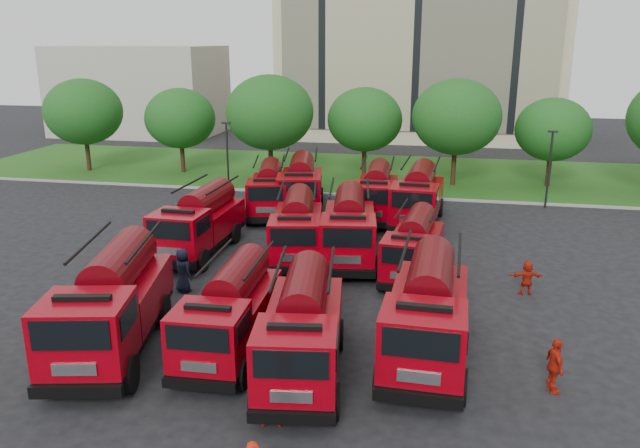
# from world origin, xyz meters

# --- Properties ---
(ground) EXTENTS (140.00, 140.00, 0.00)m
(ground) POSITION_xyz_m (0.00, 0.00, 0.00)
(ground) COLOR black
(ground) RESTS_ON ground
(lawn) EXTENTS (70.00, 16.00, 0.12)m
(lawn) POSITION_xyz_m (0.00, 26.00, 0.06)
(lawn) COLOR #1B5316
(lawn) RESTS_ON ground
(curb) EXTENTS (70.00, 0.30, 0.14)m
(curb) POSITION_xyz_m (0.00, 17.90, 0.07)
(curb) COLOR gray
(curb) RESTS_ON ground
(apartment_building) EXTENTS (30.00, 14.18, 25.00)m
(apartment_building) POSITION_xyz_m (2.00, 47.94, 12.50)
(apartment_building) COLOR beige
(apartment_building) RESTS_ON ground
(side_building) EXTENTS (18.00, 12.00, 10.00)m
(side_building) POSITION_xyz_m (-30.00, 44.00, 5.00)
(side_building) COLOR #AEA89A
(side_building) RESTS_ON ground
(tree_0) EXTENTS (6.30, 6.30, 7.70)m
(tree_0) POSITION_xyz_m (-24.00, 22.00, 5.02)
(tree_0) COLOR #382314
(tree_0) RESTS_ON ground
(tree_1) EXTENTS (5.71, 5.71, 6.98)m
(tree_1) POSITION_xyz_m (-16.00, 23.00, 4.55)
(tree_1) COLOR #382314
(tree_1) RESTS_ON ground
(tree_2) EXTENTS (6.72, 6.72, 8.22)m
(tree_2) POSITION_xyz_m (-8.00, 21.50, 5.35)
(tree_2) COLOR #382314
(tree_2) RESTS_ON ground
(tree_3) EXTENTS (5.88, 5.88, 7.19)m
(tree_3) POSITION_xyz_m (-1.00, 24.00, 4.68)
(tree_3) COLOR #382314
(tree_3) RESTS_ON ground
(tree_4) EXTENTS (6.55, 6.55, 8.01)m
(tree_4) POSITION_xyz_m (6.00, 22.50, 5.22)
(tree_4) COLOR #382314
(tree_4) RESTS_ON ground
(tree_5) EXTENTS (5.46, 5.46, 6.68)m
(tree_5) POSITION_xyz_m (13.00, 23.50, 4.35)
(tree_5) COLOR #382314
(tree_5) RESTS_ON ground
(lamp_post_0) EXTENTS (0.60, 0.25, 5.11)m
(lamp_post_0) POSITION_xyz_m (-10.00, 17.20, 2.90)
(lamp_post_0) COLOR black
(lamp_post_0) RESTS_ON ground
(lamp_post_1) EXTENTS (0.60, 0.25, 5.11)m
(lamp_post_1) POSITION_xyz_m (12.00, 17.20, 2.90)
(lamp_post_1) COLOR black
(lamp_post_1) RESTS_ON ground
(fire_truck_0) EXTENTS (4.34, 8.29, 3.60)m
(fire_truck_0) POSITION_xyz_m (-6.04, -6.41, 1.81)
(fire_truck_0) COLOR black
(fire_truck_0) RESTS_ON ground
(fire_truck_1) EXTENTS (2.67, 6.81, 3.06)m
(fire_truck_1) POSITION_xyz_m (-1.91, -5.70, 1.54)
(fire_truck_1) COLOR black
(fire_truck_1) RESTS_ON ground
(fire_truck_2) EXTENTS (3.39, 7.38, 3.24)m
(fire_truck_2) POSITION_xyz_m (0.92, -6.71, 1.63)
(fire_truck_2) COLOR black
(fire_truck_2) RESTS_ON ground
(fire_truck_3) EXTENTS (2.97, 7.65, 3.45)m
(fire_truck_3) POSITION_xyz_m (4.92, -4.85, 1.73)
(fire_truck_3) COLOR black
(fire_truck_3) RESTS_ON ground
(fire_truck_4) EXTENTS (2.84, 7.37, 3.32)m
(fire_truck_4) POSITION_xyz_m (-7.01, 4.25, 1.67)
(fire_truck_4) COLOR black
(fire_truck_4) RESTS_ON ground
(fire_truck_5) EXTENTS (3.62, 7.33, 3.19)m
(fire_truck_5) POSITION_xyz_m (-1.88, 4.43, 1.61)
(fire_truck_5) COLOR black
(fire_truck_5) RESTS_ON ground
(fire_truck_6) EXTENTS (3.50, 7.66, 3.37)m
(fire_truck_6) POSITION_xyz_m (0.73, 4.67, 1.69)
(fire_truck_6) COLOR black
(fire_truck_6) RESTS_ON ground
(fire_truck_7) EXTENTS (2.78, 6.51, 2.88)m
(fire_truck_7) POSITION_xyz_m (4.04, 3.09, 1.45)
(fire_truck_7) COLOR black
(fire_truck_7) RESTS_ON ground
(fire_truck_8) EXTENTS (3.80, 7.26, 3.15)m
(fire_truck_8) POSITION_xyz_m (-5.51, 12.16, 1.58)
(fire_truck_8) COLOR black
(fire_truck_8) RESTS_ON ground
(fire_truck_9) EXTENTS (3.97, 7.98, 3.47)m
(fire_truck_9) POSITION_xyz_m (-3.65, 13.02, 1.75)
(fire_truck_9) COLOR black
(fire_truck_9) RESTS_ON ground
(fire_truck_10) EXTENTS (2.84, 7.20, 3.23)m
(fire_truck_10) POSITION_xyz_m (1.24, 12.56, 1.63)
(fire_truck_10) COLOR black
(fire_truck_10) RESTS_ON ground
(fire_truck_11) EXTENTS (3.09, 7.63, 3.41)m
(fire_truck_11) POSITION_xyz_m (3.83, 11.87, 1.72)
(fire_truck_11) COLOR black
(fire_truck_11) RESTS_ON ground
(firefighter_1) EXTENTS (0.81, 0.54, 1.53)m
(firefighter_1) POSITION_xyz_m (0.79, -9.86, 0.00)
(firefighter_1) COLOR red
(firefighter_1) RESTS_ON ground
(firefighter_2) EXTENTS (0.87, 1.20, 1.83)m
(firefighter_2) POSITION_xyz_m (8.94, -6.37, 0.00)
(firefighter_2) COLOR red
(firefighter_2) RESTS_ON ground
(firefighter_3) EXTENTS (1.39, 1.12, 1.92)m
(firefighter_3) POSITION_xyz_m (5.10, -2.52, 0.00)
(firefighter_3) COLOR black
(firefighter_3) RESTS_ON ground
(firefighter_4) EXTENTS (1.15, 1.04, 1.98)m
(firefighter_4) POSITION_xyz_m (-5.77, -0.92, 0.00)
(firefighter_4) COLOR black
(firefighter_4) RESTS_ON ground
(firefighter_5) EXTENTS (1.51, 0.83, 1.54)m
(firefighter_5) POSITION_xyz_m (9.02, 1.71, 0.00)
(firefighter_5) COLOR red
(firefighter_5) RESTS_ON ground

